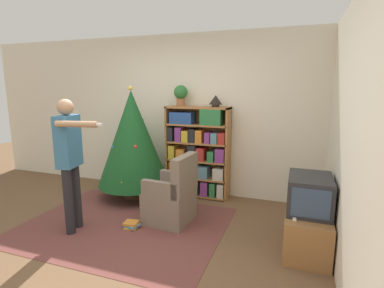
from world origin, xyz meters
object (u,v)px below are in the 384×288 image
(television, at_px, (310,194))
(table_lamp, at_px, (216,100))
(armchair, at_px, (172,199))
(bookshelf, at_px, (198,153))
(christmas_tree, at_px, (133,139))
(standing_person, at_px, (70,155))
(potted_plant, at_px, (181,94))

(television, xyz_separation_m, table_lamp, (-1.37, 1.16, 0.92))
(television, relative_size, armchair, 0.64)
(armchair, distance_m, table_lamp, 1.64)
(bookshelf, distance_m, table_lamp, 0.88)
(bookshelf, xyz_separation_m, christmas_tree, (-0.96, -0.39, 0.24))
(bookshelf, height_order, armchair, bookshelf)
(christmas_tree, height_order, standing_person, christmas_tree)
(potted_plant, bearing_deg, television, -30.82)
(television, bearing_deg, table_lamp, 139.80)
(armchair, height_order, table_lamp, table_lamp)
(christmas_tree, relative_size, standing_person, 1.09)
(table_lamp, bearing_deg, potted_plant, -180.00)
(bookshelf, relative_size, standing_person, 0.90)
(standing_person, bearing_deg, armchair, 110.30)
(christmas_tree, bearing_deg, standing_person, -94.60)
(television, distance_m, table_lamp, 2.02)
(television, relative_size, table_lamp, 2.96)
(standing_person, bearing_deg, table_lamp, 130.58)
(armchair, relative_size, potted_plant, 2.80)
(christmas_tree, bearing_deg, television, -16.35)
(armchair, height_order, potted_plant, potted_plant)
(armchair, distance_m, standing_person, 1.38)
(christmas_tree, bearing_deg, potted_plant, 30.58)
(table_lamp, bearing_deg, christmas_tree, -162.36)
(armchair, height_order, standing_person, standing_person)
(television, distance_m, armchair, 1.70)
(potted_plant, xyz_separation_m, table_lamp, (0.57, 0.00, -0.09))
(bookshelf, height_order, potted_plant, potted_plant)
(standing_person, distance_m, table_lamp, 2.22)
(television, xyz_separation_m, potted_plant, (-1.95, 1.16, 1.01))
(bookshelf, relative_size, armchair, 1.59)
(television, xyz_separation_m, armchair, (-1.66, 0.12, -0.32))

